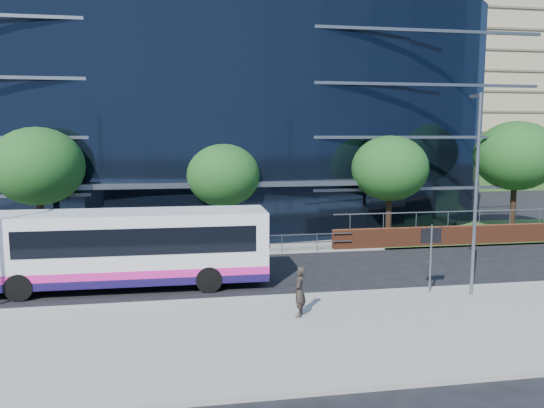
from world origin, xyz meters
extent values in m
plane|color=black|center=(0.00, 0.00, 0.00)|extent=(200.00, 200.00, 0.00)
cube|color=gray|center=(0.00, -5.00, 0.07)|extent=(80.00, 8.00, 0.15)
cube|color=gray|center=(0.00, -1.00, 0.08)|extent=(80.00, 0.25, 0.16)
cube|color=gold|center=(0.00, -0.80, 0.01)|extent=(80.00, 0.08, 0.01)
cube|color=gold|center=(0.00, -0.65, 0.01)|extent=(80.00, 0.08, 0.01)
cube|color=gray|center=(-6.00, 11.00, 0.05)|extent=(50.00, 8.00, 0.10)
cube|color=black|center=(-4.00, 24.00, 8.00)|extent=(38.00, 16.00, 16.00)
cube|color=#595E66|center=(-4.00, 9.50, 3.70)|extent=(22.00, 1.20, 0.30)
cube|color=slate|center=(-8.00, 7.00, 1.05)|extent=(24.00, 0.05, 0.05)
cube|color=slate|center=(-8.00, 7.00, 0.60)|extent=(24.00, 0.05, 0.05)
cylinder|color=slate|center=(-8.00, 7.00, 0.55)|extent=(0.04, 0.04, 1.10)
cube|color=#2D511E|center=(32.00, 56.00, 2.00)|extent=(60.00, 42.00, 4.00)
cube|color=tan|center=(32.00, 58.00, 17.00)|extent=(50.00, 12.00, 26.00)
cylinder|color=slate|center=(4.50, -1.60, 1.55)|extent=(0.08, 0.08, 2.80)
cube|color=black|center=(4.50, -1.58, 2.50)|extent=(0.85, 0.06, 0.60)
cylinder|color=black|center=(-13.00, 9.00, 1.65)|extent=(0.36, 0.36, 3.30)
ellipsoid|color=#134418|center=(-13.00, 9.00, 4.88)|extent=(4.95, 4.95, 4.21)
cylinder|color=black|center=(-3.00, 9.50, 1.43)|extent=(0.36, 0.36, 2.86)
ellipsoid|color=#134418|center=(-3.00, 9.50, 4.23)|extent=(4.29, 4.29, 3.65)
cylinder|color=black|center=(7.00, 9.00, 1.54)|extent=(0.36, 0.36, 3.08)
ellipsoid|color=#134418|center=(7.00, 9.00, 4.55)|extent=(4.62, 4.62, 3.93)
cylinder|color=black|center=(16.00, 10.00, 1.76)|extent=(0.36, 0.36, 3.52)
ellipsoid|color=#134418|center=(16.00, 10.00, 5.20)|extent=(5.28, 5.28, 4.49)
cylinder|color=black|center=(24.00, 40.00, 1.54)|extent=(0.36, 0.36, 3.08)
ellipsoid|color=#134418|center=(24.00, 40.00, 4.55)|extent=(4.62, 4.62, 3.93)
cylinder|color=black|center=(40.00, 42.00, 1.43)|extent=(0.36, 0.36, 2.86)
ellipsoid|color=#134418|center=(40.00, 42.00, 4.23)|extent=(4.29, 4.29, 3.65)
cylinder|color=slate|center=(6.00, -2.20, 4.15)|extent=(0.14, 0.14, 8.00)
cube|color=slate|center=(6.00, -1.85, 8.05)|extent=(0.15, 0.70, 0.12)
cube|color=silver|center=(-7.86, 1.75, 1.84)|extent=(12.14, 2.92, 2.92)
cube|color=#191043|center=(-7.86, 1.75, 0.55)|extent=(12.16, 2.97, 0.33)
cube|color=#E52192|center=(-7.86, 1.75, 0.88)|extent=(12.16, 2.97, 0.33)
cube|color=black|center=(-7.20, 1.74, 2.26)|extent=(9.72, 2.94, 1.10)
cylinder|color=black|center=(-11.84, 0.55, 0.55)|extent=(1.10, 0.35, 1.10)
cylinder|color=black|center=(-4.36, 0.45, 0.55)|extent=(1.10, 0.35, 1.10)
imported|color=#2F2621|center=(-1.37, -3.48, 1.04)|extent=(0.61, 0.75, 1.79)
camera|label=1|loc=(-5.41, -21.22, 6.54)|focal=35.00mm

